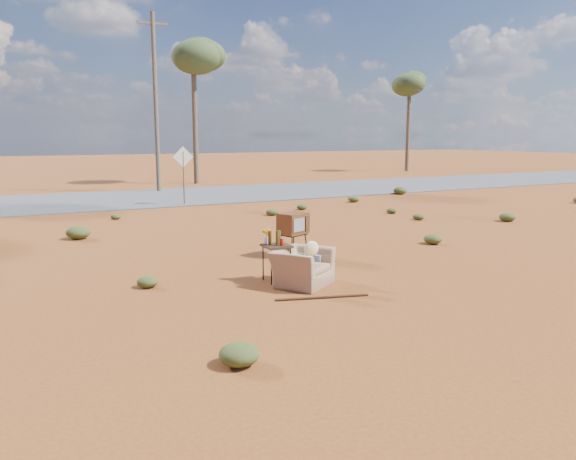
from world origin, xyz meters
name	(u,v)px	position (x,y,z in m)	size (l,w,h in m)	color
ground	(308,284)	(0.00, 0.00, 0.00)	(140.00, 140.00, 0.00)	brown
highway	(127,199)	(0.00, 15.00, 0.02)	(140.00, 7.00, 0.04)	#565659
armchair	(303,262)	(-0.08, 0.04, 0.40)	(1.26, 1.24, 0.86)	#9A7354
tv_unit	(293,224)	(0.87, 2.19, 0.70)	(0.71, 0.64, 0.94)	black
side_table	(274,243)	(-0.44, 0.45, 0.69)	(0.48, 0.48, 0.94)	#352313
rusty_bar	(322,297)	(-0.25, -0.90, 0.02)	(0.04, 0.04, 1.55)	#4E2714
road_sign	(183,165)	(1.50, 12.00, 1.50)	(0.78, 0.06, 2.19)	brown
eucalyptus_center	(193,61)	(5.00, 21.00, 6.43)	(3.20, 3.20, 7.60)	brown
eucalyptus_right	(409,88)	(22.00, 24.00, 5.94)	(3.20, 3.20, 7.10)	brown
utility_pole_center	(156,101)	(2.00, 17.50, 4.15)	(1.40, 0.20, 8.00)	brown
scrub_patch	(186,240)	(-0.82, 4.41, 0.14)	(17.49, 8.07, 0.33)	#464D21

